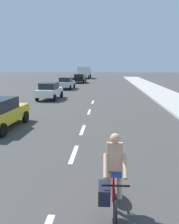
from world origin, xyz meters
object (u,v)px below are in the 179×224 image
at_px(parked_car_silver, 66,83).
at_px(parked_car_black, 80,78).
at_px(cyclist, 112,178).
at_px(parked_car_white, 50,90).
at_px(delivery_truck, 84,72).

xyz_separation_m(parked_car_silver, parked_car_black, (0.58, 10.73, 0.01)).
bearing_deg(parked_car_silver, cyclist, -75.19).
distance_m(parked_car_white, parked_car_silver, 9.33).
bearing_deg(delivery_truck, parked_car_black, -86.14).
bearing_deg(delivery_truck, parked_car_white, -88.16).
bearing_deg(parked_car_silver, delivery_truck, 92.73).
distance_m(cyclist, parked_car_black, 37.34).
bearing_deg(parked_car_black, parked_car_white, -90.06).
bearing_deg(parked_car_black, cyclist, -80.92).
bearing_deg(parked_car_white, delivery_truck, 93.08).
xyz_separation_m(parked_car_white, parked_car_silver, (-0.01, 9.33, 0.00)).
bearing_deg(cyclist, parked_car_silver, -79.13).
relative_size(cyclist, parked_car_white, 0.47).
distance_m(parked_car_silver, delivery_truck, 24.61).
height_order(parked_car_silver, delivery_truck, delivery_truck).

